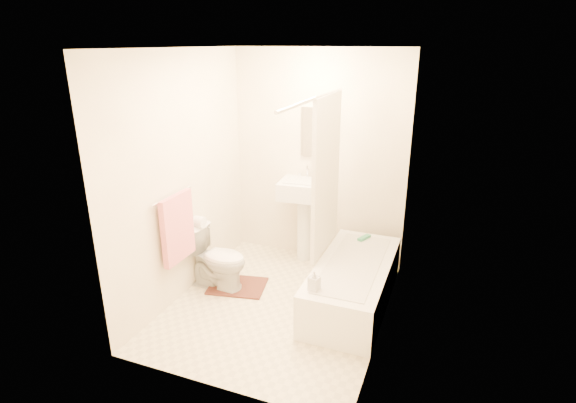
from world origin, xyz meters
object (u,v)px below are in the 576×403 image
at_px(bathtub, 353,284).
at_px(bath_mat, 237,286).
at_px(sink, 304,218).
at_px(toilet, 217,258).
at_px(soap_bottle, 314,281).

relative_size(bathtub, bath_mat, 2.66).
xyz_separation_m(sink, bathtub, (0.76, -0.73, -0.31)).
bearing_deg(bathtub, toilet, -172.19).
bearing_deg(bathtub, sink, 136.30).
relative_size(sink, bathtub, 0.69).
relative_size(sink, bath_mat, 1.83).
relative_size(bath_mat, soap_bottle, 3.11).
bearing_deg(bathtub, soap_bottle, -109.15).
height_order(toilet, bathtub, toilet).
height_order(toilet, bath_mat, toilet).
xyz_separation_m(bath_mat, soap_bottle, (0.99, -0.47, 0.52)).
distance_m(sink, bathtub, 1.10).
bearing_deg(toilet, bathtub, -78.10).
bearing_deg(bath_mat, soap_bottle, -25.19).
bearing_deg(bathtub, bath_mat, -173.56).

